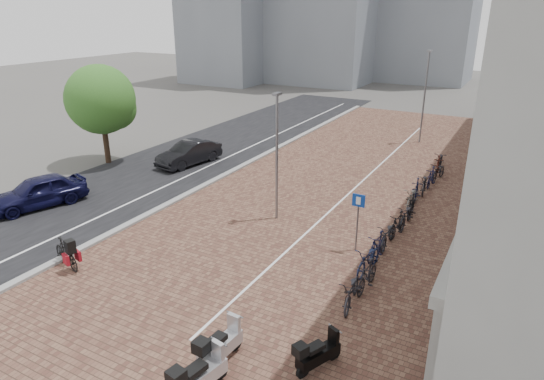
% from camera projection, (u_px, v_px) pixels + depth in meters
% --- Properties ---
extents(ground, '(140.00, 140.00, 0.00)m').
position_uv_depth(ground, '(193.00, 275.00, 17.25)').
color(ground, '#474442').
rests_on(ground, ground).
extents(plaza_brick, '(14.50, 42.00, 0.04)m').
position_uv_depth(plaza_brick, '(356.00, 184.00, 26.17)').
color(plaza_brick, brown).
rests_on(plaza_brick, ground).
extents(street_asphalt, '(8.00, 50.00, 0.03)m').
position_uv_depth(street_asphalt, '(196.00, 156.00, 31.11)').
color(street_asphalt, black).
rests_on(street_asphalt, ground).
extents(curb, '(0.35, 42.00, 0.14)m').
position_uv_depth(curb, '(246.00, 164.00, 29.34)').
color(curb, gray).
rests_on(curb, ground).
extents(lane_line, '(0.12, 44.00, 0.00)m').
position_uv_depth(lane_line, '(221.00, 160.00, 30.21)').
color(lane_line, white).
rests_on(lane_line, street_asphalt).
extents(parking_line, '(0.10, 30.00, 0.00)m').
position_uv_depth(parking_line, '(359.00, 184.00, 26.07)').
color(parking_line, white).
rests_on(parking_line, plaza_brick).
extents(car_navy, '(3.14, 4.84, 1.53)m').
position_uv_depth(car_navy, '(38.00, 192.00, 22.96)').
color(car_navy, black).
rests_on(car_navy, ground).
extents(car_dark, '(2.25, 4.55, 1.43)m').
position_uv_depth(car_dark, '(189.00, 153.00, 29.24)').
color(car_dark, black).
rests_on(car_dark, ground).
extents(hero_bike, '(1.92, 1.02, 1.30)m').
position_uv_depth(hero_bike, '(66.00, 253.00, 17.60)').
color(hero_bike, black).
rests_on(hero_bike, ground).
extents(scooter_front, '(0.69, 1.84, 1.24)m').
position_uv_depth(scooter_front, '(220.00, 345.00, 12.73)').
color(scooter_front, '#B3B4B8').
rests_on(scooter_front, ground).
extents(scooter_mid, '(1.09, 1.64, 1.08)m').
position_uv_depth(scooter_mid, '(318.00, 352.00, 12.57)').
color(scooter_mid, black).
rests_on(scooter_mid, ground).
extents(scooter_back, '(0.88, 1.88, 1.24)m').
position_uv_depth(scooter_back, '(200.00, 374.00, 11.70)').
color(scooter_back, silver).
rests_on(scooter_back, ground).
extents(parking_sign, '(0.51, 0.09, 2.43)m').
position_uv_depth(parking_sign, '(358.00, 213.00, 18.42)').
color(parking_sign, slate).
rests_on(parking_sign, ground).
extents(lamp_near, '(0.12, 0.12, 5.73)m').
position_uv_depth(lamp_near, '(277.00, 159.00, 20.87)').
color(lamp_near, gray).
rests_on(lamp_near, ground).
extents(lamp_far, '(0.12, 0.12, 6.40)m').
position_uv_depth(lamp_far, '(424.00, 98.00, 33.14)').
color(lamp_far, gray).
rests_on(lamp_far, ground).
extents(street_tree, '(4.16, 4.16, 6.06)m').
position_uv_depth(street_tree, '(103.00, 101.00, 28.51)').
color(street_tree, '#382619').
rests_on(street_tree, ground).
extents(bike_row, '(1.27, 18.13, 1.05)m').
position_uv_depth(bike_row, '(410.00, 206.00, 21.95)').
color(bike_row, '#232228').
rests_on(bike_row, ground).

